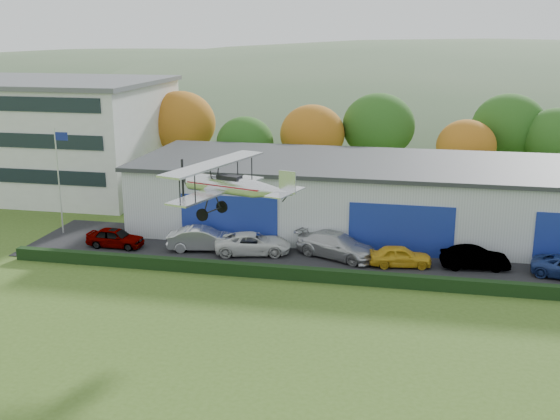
% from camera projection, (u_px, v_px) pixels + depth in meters
% --- Properties ---
extents(apron, '(48.00, 9.00, 0.05)m').
position_uv_depth(apron, '(369.00, 258.00, 45.34)').
color(apron, black).
rests_on(apron, ground).
extents(hedge, '(46.00, 0.60, 0.80)m').
position_uv_depth(hedge, '(363.00, 278.00, 40.71)').
color(hedge, black).
rests_on(hedge, ground).
extents(hangar, '(40.60, 12.60, 5.30)m').
position_uv_depth(hangar, '(404.00, 197.00, 50.85)').
color(hangar, '#B2B7BC').
rests_on(hangar, ground).
extents(office_block, '(20.60, 15.60, 10.40)m').
position_uv_depth(office_block, '(51.00, 135.00, 63.36)').
color(office_block, silver).
rests_on(office_block, ground).
extents(flagpole, '(1.05, 0.10, 8.00)m').
position_uv_depth(flagpole, '(59.00, 171.00, 49.58)').
color(flagpole, silver).
rests_on(flagpole, ground).
extents(tree_belt, '(75.70, 13.22, 10.12)m').
position_uv_depth(tree_belt, '(365.00, 132.00, 62.84)').
color(tree_belt, '#3D2614').
rests_on(tree_belt, ground).
extents(distant_hills, '(430.00, 196.00, 56.00)m').
position_uv_depth(distant_hills, '(376.00, 148.00, 162.63)').
color(distant_hills, '#4C6642').
rests_on(distant_hills, ground).
extents(car_0, '(4.06, 1.71, 1.37)m').
position_uv_depth(car_0, '(115.00, 237.00, 47.47)').
color(car_0, gray).
rests_on(car_0, apron).
extents(car_1, '(5.12, 2.65, 1.61)m').
position_uv_depth(car_1, '(203.00, 239.00, 46.79)').
color(car_1, silver).
rests_on(car_1, apron).
extents(car_2, '(5.57, 3.48, 1.44)m').
position_uv_depth(car_2, '(253.00, 243.00, 46.07)').
color(car_2, silver).
rests_on(car_2, apron).
extents(car_3, '(6.17, 4.43, 1.66)m').
position_uv_depth(car_3, '(337.00, 245.00, 45.30)').
color(car_3, silver).
rests_on(car_3, apron).
extents(car_4, '(4.20, 2.22, 1.36)m').
position_uv_depth(car_4, '(400.00, 256.00, 43.63)').
color(car_4, gold).
rests_on(car_4, apron).
extents(car_5, '(4.42, 1.95, 1.41)m').
position_uv_depth(car_5, '(475.00, 258.00, 43.20)').
color(car_5, gray).
rests_on(car_5, apron).
extents(biplane, '(7.16, 8.10, 3.03)m').
position_uv_depth(biplane, '(231.00, 184.00, 35.92)').
color(biplane, silver).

